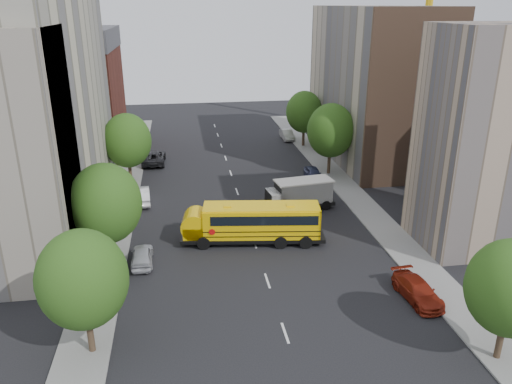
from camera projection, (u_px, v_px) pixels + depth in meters
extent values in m
plane|color=black|center=(251.00, 232.00, 42.43)|extent=(120.00, 120.00, 0.00)
cube|color=slate|center=(118.00, 217.00, 45.37)|extent=(3.00, 80.00, 0.12)
cube|color=slate|center=(360.00, 202.00, 48.68)|extent=(3.00, 80.00, 0.12)
cube|color=silver|center=(237.00, 191.00, 51.66)|extent=(0.15, 64.00, 0.01)
cube|color=#BCB697|center=(28.00, 108.00, 41.83)|extent=(10.00, 26.00, 20.00)
cube|color=maroon|center=(79.00, 102.00, 63.39)|extent=(10.00, 15.00, 13.00)
cube|color=tan|center=(493.00, 141.00, 37.85)|extent=(10.00, 7.00, 17.00)
cube|color=#B7A88E|center=(374.00, 85.00, 60.31)|extent=(10.00, 22.00, 18.00)
cube|color=brown|center=(414.00, 102.00, 50.15)|extent=(10.10, 0.30, 18.00)
cylinder|color=gold|center=(428.00, 9.00, 66.12)|extent=(1.00, 1.00, 35.00)
cylinder|color=#38281C|center=(90.00, 332.00, 27.43)|extent=(0.36, 0.36, 2.70)
ellipsoid|color=#2C5215|center=(83.00, 279.00, 26.26)|extent=(4.80, 4.80, 5.52)
cylinder|color=#38281C|center=(111.00, 248.00, 36.64)|extent=(0.36, 0.36, 2.88)
ellipsoid|color=#2C5215|center=(106.00, 203.00, 35.39)|extent=(5.12, 5.12, 5.89)
cylinder|color=#38281C|center=(130.00, 172.00, 53.28)|extent=(0.36, 0.36, 2.81)
ellipsoid|color=#2C5215|center=(127.00, 141.00, 52.06)|extent=(4.99, 4.99, 5.74)
cylinder|color=#38281C|center=(500.00, 339.00, 26.93)|extent=(0.36, 0.36, 2.59)
ellipsoid|color=#2C5215|center=(511.00, 288.00, 25.80)|extent=(4.61, 4.61, 5.30)
cylinder|color=#38281C|center=(329.00, 162.00, 56.42)|extent=(0.36, 0.36, 2.95)
ellipsoid|color=#2C5215|center=(331.00, 130.00, 55.14)|extent=(5.25, 5.25, 6.04)
cylinder|color=#38281C|center=(303.00, 136.00, 67.55)|extent=(0.36, 0.36, 2.74)
ellipsoid|color=#2C5215|center=(304.00, 112.00, 66.36)|extent=(4.86, 4.86, 5.59)
cube|color=black|center=(253.00, 235.00, 40.59)|extent=(11.77, 4.14, 0.31)
cube|color=#F1BE04|center=(262.00, 220.00, 40.12)|extent=(9.52, 3.79, 2.37)
cube|color=#F1BE04|center=(194.00, 229.00, 40.27)|extent=(2.15, 2.59, 1.03)
cube|color=black|center=(207.00, 215.00, 39.86)|extent=(0.83, 2.41, 1.23)
cube|color=#F1BE04|center=(262.00, 207.00, 39.70)|extent=(9.50, 3.58, 0.14)
cube|color=black|center=(264.00, 214.00, 39.95)|extent=(8.72, 3.74, 0.77)
cube|color=black|center=(262.00, 230.00, 40.42)|extent=(9.53, 3.85, 0.06)
cube|color=black|center=(262.00, 225.00, 40.27)|extent=(9.53, 3.85, 0.06)
cube|color=#F1BE04|center=(320.00, 220.00, 40.22)|extent=(0.50, 2.57, 2.37)
cube|color=#F1BE04|center=(227.00, 206.00, 39.61)|extent=(0.69, 0.69, 0.10)
cube|color=#F1BE04|center=(291.00, 205.00, 39.71)|extent=(0.69, 0.69, 0.10)
cylinder|color=#F1BE04|center=(194.00, 223.00, 40.09)|extent=(2.46, 2.63, 2.16)
cylinder|color=red|center=(211.00, 232.00, 38.88)|extent=(0.52, 0.11, 0.51)
cylinder|color=black|center=(202.00, 244.00, 39.32)|extent=(1.06, 0.44, 1.03)
cylinder|color=black|center=(205.00, 230.00, 41.73)|extent=(1.06, 0.44, 1.03)
cylinder|color=black|center=(282.00, 243.00, 39.45)|extent=(1.06, 0.44, 1.03)
cylinder|color=black|center=(279.00, 229.00, 41.85)|extent=(1.06, 0.44, 1.03)
cylinder|color=black|center=(307.00, 243.00, 39.48)|extent=(1.06, 0.44, 1.03)
cylinder|color=black|center=(304.00, 229.00, 41.89)|extent=(1.06, 0.44, 1.03)
cube|color=black|center=(298.00, 203.00, 47.09)|extent=(6.93, 3.13, 0.33)
cube|color=white|center=(304.00, 191.00, 46.83)|extent=(5.37, 2.81, 2.00)
cube|color=white|center=(274.00, 198.00, 46.13)|extent=(1.84, 2.31, 1.34)
cube|color=silver|center=(304.00, 181.00, 46.45)|extent=(5.60, 2.95, 0.13)
cylinder|color=black|center=(277.00, 212.00, 45.46)|extent=(0.96, 0.41, 0.94)
cylinder|color=black|center=(270.00, 203.00, 47.46)|extent=(0.96, 0.41, 0.94)
cylinder|color=black|center=(305.00, 208.00, 46.19)|extent=(0.96, 0.41, 0.94)
cylinder|color=black|center=(296.00, 200.00, 48.18)|extent=(0.96, 0.41, 0.94)
cylinder|color=black|center=(329.00, 205.00, 46.85)|extent=(0.96, 0.41, 0.94)
cylinder|color=black|center=(319.00, 197.00, 48.84)|extent=(0.96, 0.41, 0.94)
imported|color=#AEAFB5|center=(142.00, 256.00, 37.12)|extent=(1.62, 3.93, 1.33)
imported|color=white|center=(141.00, 195.00, 48.55)|extent=(2.00, 4.80, 1.54)
imported|color=black|center=(154.00, 157.00, 60.43)|extent=(2.78, 5.74, 1.57)
imported|color=maroon|center=(418.00, 291.00, 32.63)|extent=(2.27, 4.70, 1.32)
imported|color=#33385A|center=(313.00, 174.00, 55.02)|extent=(1.67, 3.94, 1.33)
imported|color=#A4A49F|center=(287.00, 135.00, 71.20)|extent=(1.55, 4.25, 1.39)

